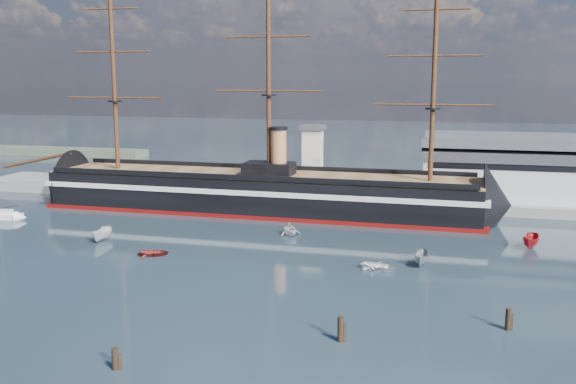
# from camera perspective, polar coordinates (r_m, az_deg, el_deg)

# --- Properties ---
(ground) EXTENTS (600.00, 600.00, 0.00)m
(ground) POSITION_cam_1_polar(r_m,az_deg,el_deg) (112.22, -2.91, -3.92)
(ground) COLOR #19242D
(ground) RESTS_ON ground
(quay) EXTENTS (180.00, 18.00, 2.00)m
(quay) POSITION_cam_1_polar(r_m,az_deg,el_deg) (144.29, 5.14, -0.76)
(quay) COLOR slate
(quay) RESTS_ON ground
(warehouse) EXTENTS (63.00, 21.00, 11.60)m
(warehouse) POSITION_cam_1_polar(r_m,az_deg,el_deg) (147.40, 24.21, 1.75)
(warehouse) COLOR #B7BABC
(warehouse) RESTS_ON ground
(quay_tower) EXTENTS (5.00, 5.00, 15.00)m
(quay_tower) POSITION_cam_1_polar(r_m,az_deg,el_deg) (141.11, 2.19, 3.03)
(quay_tower) COLOR silver
(quay_tower) RESTS_ON ground
(warship) EXTENTS (112.99, 17.51, 53.94)m
(warship) POSITION_cam_1_polar(r_m,az_deg,el_deg) (132.07, -3.24, 0.02)
(warship) COLOR black
(warship) RESTS_ON ground
(sailboat) EXTENTS (8.40, 3.36, 13.07)m
(sailboat) POSITION_cam_1_polar(r_m,az_deg,el_deg) (137.11, -24.14, -1.86)
(sailboat) COLOR white
(sailboat) RESTS_ON ground
(motorboat_a) EXTENTS (6.63, 2.61, 2.62)m
(motorboat_a) POSITION_cam_1_polar(r_m,az_deg,el_deg) (113.39, -16.16, -4.18)
(motorboat_a) COLOR silver
(motorboat_a) RESTS_ON ground
(motorboat_b) EXTENTS (1.93, 3.13, 1.36)m
(motorboat_b) POSITION_cam_1_polar(r_m,az_deg,el_deg) (102.23, -11.82, -5.55)
(motorboat_b) COLOR maroon
(motorboat_b) RESTS_ON ground
(motorboat_c) EXTENTS (6.28, 2.60, 2.47)m
(motorboat_c) POSITION_cam_1_polar(r_m,az_deg,el_deg) (97.20, 11.77, -6.38)
(motorboat_c) COLOR gray
(motorboat_c) RESTS_ON ground
(motorboat_d) EXTENTS (7.14, 6.77, 2.52)m
(motorboat_d) POSITION_cam_1_polar(r_m,az_deg,el_deg) (112.63, 0.17, -3.86)
(motorboat_d) COLOR white
(motorboat_d) RESTS_ON ground
(motorboat_e) EXTENTS (2.20, 3.54, 1.54)m
(motorboat_e) POSITION_cam_1_polar(r_m,az_deg,el_deg) (93.78, 8.10, -6.88)
(motorboat_e) COLOR white
(motorboat_e) RESTS_ON ground
(motorboat_f) EXTENTS (7.38, 4.32, 2.78)m
(motorboat_f) POSITION_cam_1_polar(r_m,az_deg,el_deg) (111.37, 20.76, -4.70)
(motorboat_f) COLOR #A2151D
(motorboat_f) RESTS_ON ground
(piling_near_mid) EXTENTS (0.64, 0.64, 2.84)m
(piling_near_mid) POSITION_cam_1_polar(r_m,az_deg,el_deg) (65.27, -15.07, -14.99)
(piling_near_mid) COLOR black
(piling_near_mid) RESTS_ON ground
(piling_near_right) EXTENTS (0.64, 0.64, 3.43)m
(piling_near_right) POSITION_cam_1_polar(r_m,az_deg,el_deg) (69.36, 4.66, -13.09)
(piling_near_right) COLOR black
(piling_near_right) RESTS_ON ground
(piling_far_right) EXTENTS (0.64, 0.64, 3.18)m
(piling_far_right) POSITION_cam_1_polar(r_m,az_deg,el_deg) (75.91, 18.93, -11.53)
(piling_far_right) COLOR black
(piling_far_right) RESTS_ON ground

